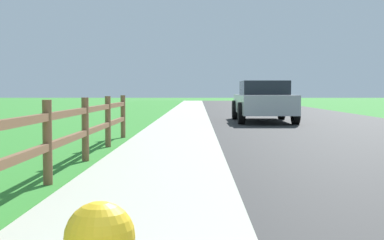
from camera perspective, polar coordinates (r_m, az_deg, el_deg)
The scene contains 6 objects.
ground_plane at distance 25.21m, azimuth 1.64°, elevation 0.56°, with size 120.00×120.00×0.00m, color #33862E.
road_asphalt at distance 27.49m, azimuth 8.88°, elevation 0.74°, with size 7.00×66.00×0.01m, color #2A2A2A.
curb_concrete at distance 27.32m, azimuth -4.74°, elevation 0.76°, with size 6.00×66.00×0.01m, color #B2B4A1.
grass_verge at distance 27.50m, azimuth -7.85°, elevation 0.76°, with size 5.00×66.00×0.00m, color #33862E.
rail_fence at distance 6.57m, azimuth -14.86°, elevation -1.59°, with size 0.11×12.92×1.00m.
parked_suv_silver at distance 19.60m, azimuth 7.44°, elevation 1.97°, with size 2.01×4.99×1.44m.
Camera 1 is at (-0.44, -0.18, 1.10)m, focal length 51.13 mm.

